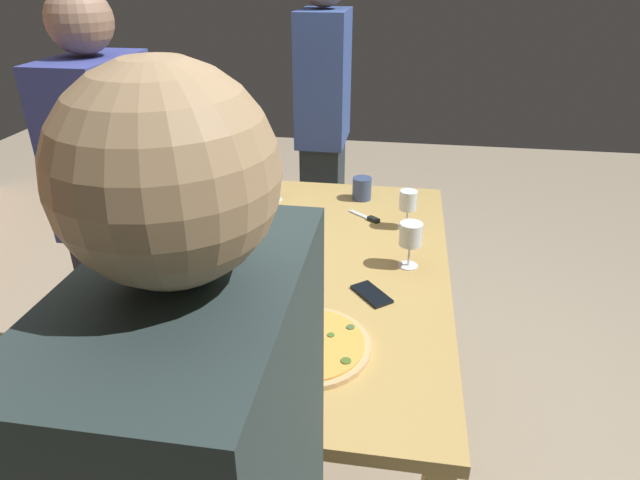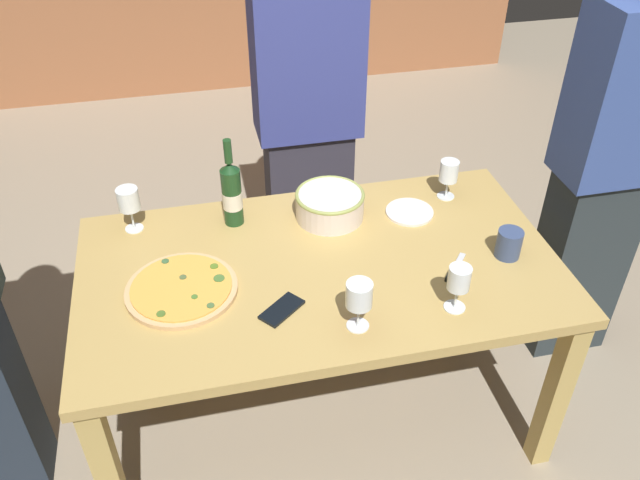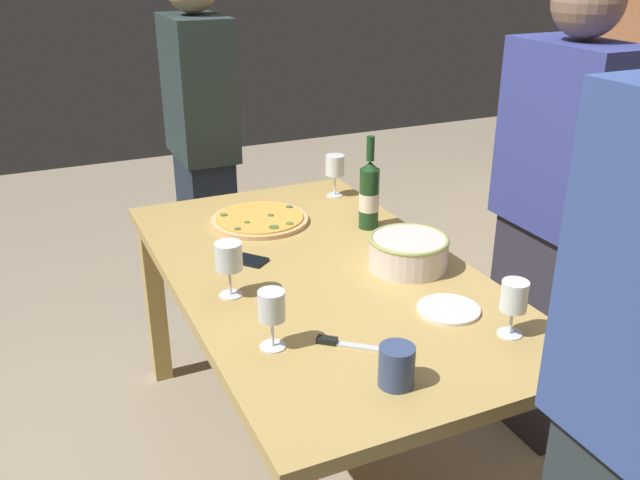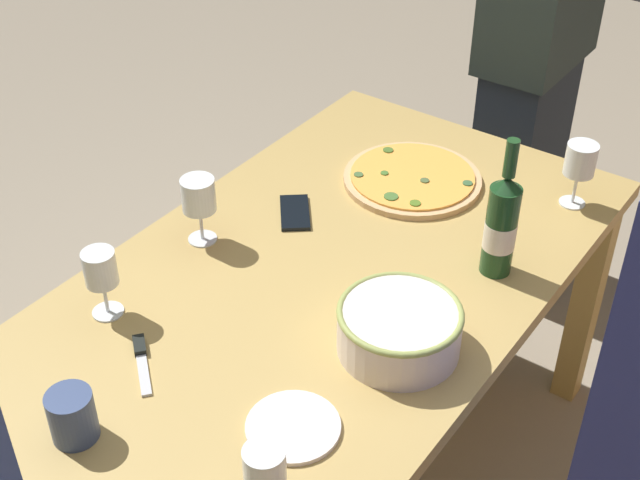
{
  "view_description": "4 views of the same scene",
  "coord_description": "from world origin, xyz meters",
  "px_view_note": "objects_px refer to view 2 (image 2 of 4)",
  "views": [
    {
      "loc": [
        -1.65,
        -0.26,
        1.71
      ],
      "look_at": [
        0.0,
        0.0,
        0.85
      ],
      "focal_mm": 30.56,
      "sensor_mm": 36.0,
      "label": 1
    },
    {
      "loc": [
        -0.37,
        -1.66,
        2.15
      ],
      "look_at": [
        0.0,
        0.0,
        0.85
      ],
      "focal_mm": 36.99,
      "sensor_mm": 36.0,
      "label": 2
    },
    {
      "loc": [
        1.79,
        -0.81,
        1.7
      ],
      "look_at": [
        0.0,
        0.0,
        0.85
      ],
      "focal_mm": 38.96,
      "sensor_mm": 36.0,
      "label": 3
    },
    {
      "loc": [
        1.25,
        0.9,
        1.99
      ],
      "look_at": [
        0.0,
        0.0,
        0.85
      ],
      "focal_mm": 49.65,
      "sensor_mm": 36.0,
      "label": 4
    }
  ],
  "objects_px": {
    "dining_table": "(320,285)",
    "wine_glass_near_pizza": "(449,173)",
    "wine_bottle": "(232,193)",
    "person_host": "(609,164)",
    "wine_glass_by_bottle": "(359,297)",
    "side_plate": "(410,212)",
    "wine_glass_far_right": "(459,280)",
    "cell_phone": "(282,310)",
    "serving_bowl": "(330,204)",
    "pizza": "(182,289)",
    "person_guest_right": "(308,126)",
    "wine_glass_far_left": "(128,200)",
    "cup_amber": "(509,244)",
    "pizza_knife": "(454,271)"
  },
  "relations": [
    {
      "from": "wine_glass_by_bottle",
      "to": "side_plate",
      "type": "bearing_deg",
      "value": 56.96
    },
    {
      "from": "side_plate",
      "to": "cell_phone",
      "type": "height_order",
      "value": "same"
    },
    {
      "from": "wine_glass_near_pizza",
      "to": "pizza_knife",
      "type": "bearing_deg",
      "value": -107.99
    },
    {
      "from": "wine_glass_near_pizza",
      "to": "wine_glass_far_left",
      "type": "relative_size",
      "value": 0.92
    },
    {
      "from": "dining_table",
      "to": "pizza",
      "type": "relative_size",
      "value": 4.48
    },
    {
      "from": "pizza",
      "to": "person_guest_right",
      "type": "relative_size",
      "value": 0.22
    },
    {
      "from": "wine_glass_by_bottle",
      "to": "wine_glass_far_right",
      "type": "xyz_separation_m",
      "value": [
        0.31,
        0.01,
        -0.0
      ]
    },
    {
      "from": "wine_glass_far_right",
      "to": "serving_bowl",
      "type": "bearing_deg",
      "value": 115.36
    },
    {
      "from": "wine_bottle",
      "to": "side_plate",
      "type": "bearing_deg",
      "value": -7.75
    },
    {
      "from": "side_plate",
      "to": "wine_glass_by_bottle",
      "type": "bearing_deg",
      "value": -123.04
    },
    {
      "from": "wine_bottle",
      "to": "wine_glass_far_right",
      "type": "distance_m",
      "value": 0.86
    },
    {
      "from": "wine_bottle",
      "to": "dining_table",
      "type": "bearing_deg",
      "value": -50.65
    },
    {
      "from": "wine_glass_by_bottle",
      "to": "wine_glass_near_pizza",
      "type": "bearing_deg",
      "value": 49.5
    },
    {
      "from": "wine_glass_far_left",
      "to": "cell_phone",
      "type": "bearing_deg",
      "value": -50.39
    },
    {
      "from": "wine_glass_far_left",
      "to": "person_host",
      "type": "distance_m",
      "value": 1.75
    },
    {
      "from": "dining_table",
      "to": "wine_glass_near_pizza",
      "type": "xyz_separation_m",
      "value": [
        0.56,
        0.29,
        0.2
      ]
    },
    {
      "from": "serving_bowl",
      "to": "wine_glass_far_right",
      "type": "relative_size",
      "value": 1.59
    },
    {
      "from": "wine_bottle",
      "to": "person_guest_right",
      "type": "relative_size",
      "value": 0.2
    },
    {
      "from": "wine_glass_near_pizza",
      "to": "serving_bowl",
      "type": "bearing_deg",
      "value": -176.14
    },
    {
      "from": "dining_table",
      "to": "wine_bottle",
      "type": "bearing_deg",
      "value": 129.35
    },
    {
      "from": "pizza_knife",
      "to": "cell_phone",
      "type": "bearing_deg",
      "value": -174.48
    },
    {
      "from": "person_guest_right",
      "to": "wine_glass_by_bottle",
      "type": "bearing_deg",
      "value": 4.78
    },
    {
      "from": "wine_bottle",
      "to": "person_host",
      "type": "height_order",
      "value": "person_host"
    },
    {
      "from": "serving_bowl",
      "to": "wine_glass_by_bottle",
      "type": "distance_m",
      "value": 0.58
    },
    {
      "from": "wine_glass_far_right",
      "to": "wine_glass_far_left",
      "type": "bearing_deg",
      "value": 146.6
    },
    {
      "from": "cell_phone",
      "to": "wine_glass_far_right",
      "type": "bearing_deg",
      "value": 39.66
    },
    {
      "from": "wine_bottle",
      "to": "wine_glass_far_left",
      "type": "distance_m",
      "value": 0.36
    },
    {
      "from": "serving_bowl",
      "to": "person_guest_right",
      "type": "xyz_separation_m",
      "value": [
        0.04,
        0.56,
        0.03
      ]
    },
    {
      "from": "wine_bottle",
      "to": "wine_glass_by_bottle",
      "type": "distance_m",
      "value": 0.68
    },
    {
      "from": "dining_table",
      "to": "wine_glass_by_bottle",
      "type": "distance_m",
      "value": 0.38
    },
    {
      "from": "wine_glass_by_bottle",
      "to": "side_plate",
      "type": "distance_m",
      "value": 0.64
    },
    {
      "from": "side_plate",
      "to": "pizza_knife",
      "type": "relative_size",
      "value": 1.25
    },
    {
      "from": "serving_bowl",
      "to": "side_plate",
      "type": "height_order",
      "value": "serving_bowl"
    },
    {
      "from": "cup_amber",
      "to": "side_plate",
      "type": "bearing_deg",
      "value": 127.84
    },
    {
      "from": "side_plate",
      "to": "cell_phone",
      "type": "relative_size",
      "value": 1.22
    },
    {
      "from": "person_host",
      "to": "pizza",
      "type": "bearing_deg",
      "value": -1.03
    },
    {
      "from": "wine_glass_by_bottle",
      "to": "wine_glass_far_left",
      "type": "height_order",
      "value": "wine_glass_far_left"
    },
    {
      "from": "wine_glass_far_right",
      "to": "cell_phone",
      "type": "bearing_deg",
      "value": 168.93
    },
    {
      "from": "wine_glass_by_bottle",
      "to": "person_guest_right",
      "type": "xyz_separation_m",
      "value": [
        0.08,
        1.13,
        -0.04
      ]
    },
    {
      "from": "pizza",
      "to": "cell_phone",
      "type": "height_order",
      "value": "pizza"
    },
    {
      "from": "side_plate",
      "to": "person_guest_right",
      "type": "bearing_deg",
      "value": 113.11
    },
    {
      "from": "person_guest_right",
      "to": "wine_glass_near_pizza",
      "type": "bearing_deg",
      "value": 48.1
    },
    {
      "from": "wine_glass_by_bottle",
      "to": "pizza_knife",
      "type": "xyz_separation_m",
      "value": [
        0.37,
        0.17,
        -0.11
      ]
    },
    {
      "from": "dining_table",
      "to": "cup_amber",
      "type": "bearing_deg",
      "value": -8.32
    },
    {
      "from": "side_plate",
      "to": "person_guest_right",
      "type": "xyz_separation_m",
      "value": [
        -0.26,
        0.6,
        0.08
      ]
    },
    {
      "from": "serving_bowl",
      "to": "wine_glass_far_left",
      "type": "height_order",
      "value": "wine_glass_far_left"
    },
    {
      "from": "wine_glass_far_left",
      "to": "side_plate",
      "type": "distance_m",
      "value": 1.01
    },
    {
      "from": "pizza",
      "to": "wine_glass_by_bottle",
      "type": "height_order",
      "value": "wine_glass_by_bottle"
    },
    {
      "from": "wine_glass_far_left",
      "to": "cup_amber",
      "type": "height_order",
      "value": "wine_glass_far_left"
    },
    {
      "from": "serving_bowl",
      "to": "wine_glass_by_bottle",
      "type": "relative_size",
      "value": 1.52
    }
  ]
}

